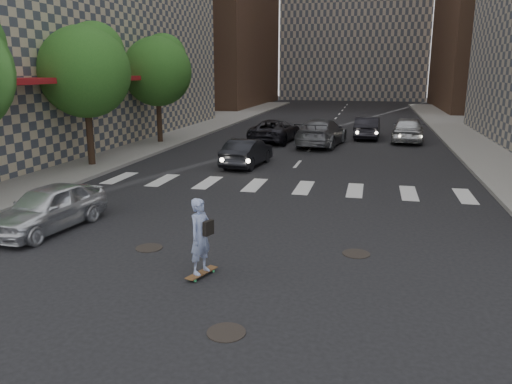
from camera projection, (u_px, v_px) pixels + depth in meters
ground at (207, 273)px, 11.47m from camera, size 160.00×160.00×0.00m
sidewalk_left at (97, 138)px, 33.57m from camera, size 13.00×80.00×0.15m
tree_b at (87, 68)px, 22.99m from camera, size 4.20×4.20×6.60m
tree_c at (159, 68)px, 30.55m from camera, size 4.20×4.20×6.60m
manhole_a at (226, 332)px, 8.84m from camera, size 0.70×0.70×0.02m
manhole_b at (149, 248)px, 13.04m from camera, size 0.70×0.70×0.02m
manhole_c at (356, 254)px, 12.63m from camera, size 0.70×0.70×0.02m
skateboarder at (201, 236)px, 11.04m from camera, size 0.60×0.93×1.81m
silver_sedan at (48, 208)px, 14.42m from camera, size 2.06×4.06×1.32m
traffic_car_a at (247, 152)px, 24.12m from camera, size 1.79×4.13×1.32m
traffic_car_b at (322, 132)px, 30.53m from camera, size 3.04×5.91×1.64m
traffic_car_c at (275, 131)px, 32.32m from camera, size 2.80×5.35×1.44m
traffic_car_d at (408, 129)px, 32.16m from camera, size 2.36×4.98×1.65m
traffic_car_e at (367, 128)px, 33.87m from camera, size 1.73×4.53×1.47m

